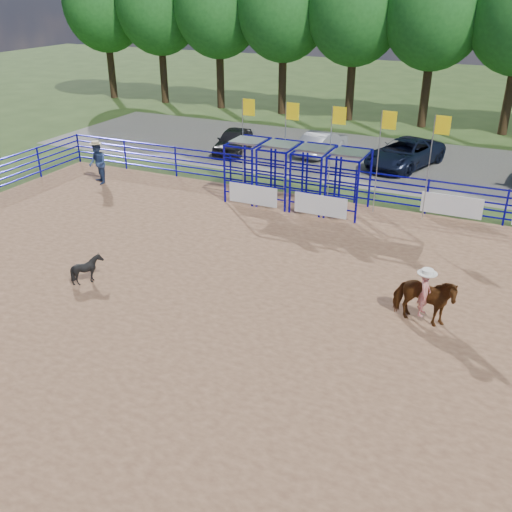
% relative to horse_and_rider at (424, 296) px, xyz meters
% --- Properties ---
extents(ground, '(120.00, 120.00, 0.00)m').
position_rel_horse_and_rider_xyz_m(ground, '(-4.36, -1.43, -0.86)').
color(ground, '#374F1F').
rests_on(ground, ground).
extents(arena_dirt, '(30.00, 20.00, 0.02)m').
position_rel_horse_and_rider_xyz_m(arena_dirt, '(-4.36, -1.43, -0.85)').
color(arena_dirt, '#986B4C').
rests_on(arena_dirt, ground).
extents(gravel_strip, '(40.00, 10.00, 0.01)m').
position_rel_horse_and_rider_xyz_m(gravel_strip, '(-4.36, 15.57, -0.86)').
color(gravel_strip, slate).
rests_on(gravel_strip, ground).
extents(horse_and_rider, '(1.85, 0.97, 2.33)m').
position_rel_horse_and_rider_xyz_m(horse_and_rider, '(0.00, 0.00, 0.00)').
color(horse_and_rider, '#5C3112').
rests_on(horse_and_rider, arena_dirt).
extents(calf, '(0.98, 0.91, 0.93)m').
position_rel_horse_and_rider_xyz_m(calf, '(-10.04, -2.00, -0.38)').
color(calf, black).
rests_on(calf, arena_dirt).
extents(spectator_cowboy, '(1.20, 1.16, 2.01)m').
position_rel_horse_and_rider_xyz_m(spectator_cowboy, '(-16.09, 6.11, 0.16)').
color(spectator_cowboy, navy).
rests_on(spectator_cowboy, arena_dirt).
extents(car_a, '(2.20, 4.06, 1.31)m').
position_rel_horse_and_rider_xyz_m(car_a, '(-12.82, 13.70, -0.20)').
color(car_a, black).
rests_on(car_a, gravel_strip).
extents(car_b, '(1.89, 4.10, 1.30)m').
position_rel_horse_and_rider_xyz_m(car_b, '(-8.15, 15.35, -0.20)').
color(car_b, '#94969C').
rests_on(car_b, gravel_strip).
extents(car_c, '(3.82, 5.59, 1.42)m').
position_rel_horse_and_rider_xyz_m(car_c, '(-3.55, 14.89, -0.14)').
color(car_c, black).
rests_on(car_c, gravel_strip).
extents(perimeter_fence, '(30.10, 20.10, 1.50)m').
position_rel_horse_and_rider_xyz_m(perimeter_fence, '(-4.36, -1.43, -0.11)').
color(perimeter_fence, '#0C079F').
rests_on(perimeter_fence, ground).
extents(chute_assembly, '(19.32, 2.41, 4.20)m').
position_rel_horse_and_rider_xyz_m(chute_assembly, '(-6.26, 7.40, 0.40)').
color(chute_assembly, '#0C079F').
rests_on(chute_assembly, ground).
extents(treeline, '(56.40, 6.40, 11.24)m').
position_rel_horse_and_rider_xyz_m(treeline, '(-4.36, 24.57, 6.67)').
color(treeline, '#3F2B19').
rests_on(treeline, ground).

